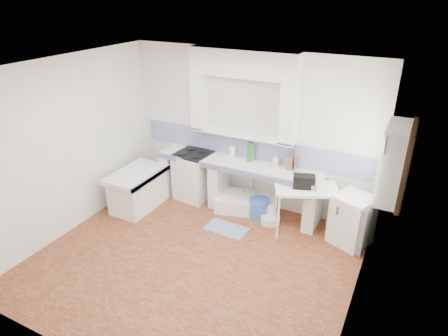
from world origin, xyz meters
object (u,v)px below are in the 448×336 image
at_px(sink, 246,203).
at_px(side_table, 304,210).
at_px(stove, 194,176).
at_px(fridge, 352,220).

distance_m(sink, side_table, 1.19).
bearing_deg(sink, side_table, -26.96).
distance_m(stove, side_table, 2.21).
bearing_deg(fridge, stove, -160.70).
distance_m(sink, fridge, 1.91).
bearing_deg(sink, fridge, -21.36).
xyz_separation_m(side_table, fridge, (0.75, 0.05, 0.00)).
bearing_deg(side_table, fridge, -21.21).
height_order(sink, side_table, side_table).
relative_size(side_table, fridge, 1.19).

